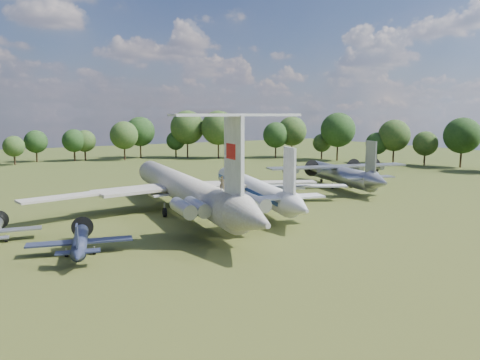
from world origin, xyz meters
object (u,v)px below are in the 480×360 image
tu104_jet (252,191)px  an12_transport (340,177)px  il62_airliner (183,193)px  small_prop_west (80,245)px  person_on_il62 (222,183)px

tu104_jet → an12_transport: tu104_jet is taller
il62_airliner → small_prop_west: 22.86m
person_on_il62 → small_prop_west: bearing=15.5°
person_on_il62 → il62_airliner: bearing=-75.3°
il62_airliner → tu104_jet: (11.87, -0.67, -0.67)m
il62_airliner → small_prop_west: size_ratio=4.00×
an12_transport → small_prop_west: 57.28m
person_on_il62 → tu104_jet: bearing=-110.3°
small_prop_west → person_on_il62: person_on_il62 is taller
il62_airliner → an12_transport: (36.07, 4.90, -0.71)m
small_prop_west → person_on_il62: bearing=8.1°
il62_airliner → an12_transport: il62_airliner is taller
tu104_jet → small_prop_west: bearing=-141.8°
il62_airliner → small_prop_west: (-17.99, -13.99, -1.79)m
il62_airliner → tu104_jet: il62_airliner is taller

